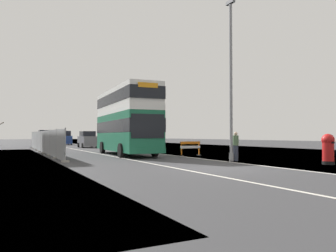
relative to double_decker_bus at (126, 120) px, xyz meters
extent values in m
cube|color=#38383A|center=(0.27, -12.40, -2.81)|extent=(140.00, 280.00, 0.10)
cube|color=#B2AFA8|center=(2.98, -12.40, -2.77)|extent=(0.24, 196.00, 0.01)
cube|color=silver|center=(-1.52, -12.40, -2.77)|extent=(0.16, 168.00, 0.01)
cube|color=#196042|center=(0.00, 0.01, -0.97)|extent=(3.13, 10.65, 2.89)
cube|color=silver|center=(0.00, 0.01, 0.67)|extent=(3.13, 10.65, 0.40)
cube|color=silver|center=(0.00, 0.01, 1.65)|extent=(3.09, 10.55, 1.56)
cube|color=black|center=(0.00, 0.01, -0.54)|extent=(3.16, 10.76, 0.92)
cube|color=black|center=(0.00, 0.01, 1.65)|extent=(3.14, 10.71, 0.86)
cube|color=black|center=(-0.32, -5.26, -0.61)|extent=(2.29, 0.20, 1.59)
cube|color=orange|center=(-0.32, -5.26, 2.08)|extent=(1.37, 0.14, 0.32)
cube|color=#196042|center=(0.00, 0.01, -2.23)|extent=(3.16, 10.76, 0.36)
cylinder|color=black|center=(-1.44, -3.17, -2.26)|extent=(0.36, 1.02, 1.00)
cylinder|color=black|center=(1.05, -3.32, -2.26)|extent=(0.36, 1.02, 1.00)
cylinder|color=black|center=(-1.07, 2.97, -2.26)|extent=(0.36, 1.02, 1.00)
cylinder|color=black|center=(1.42, 2.82, -2.26)|extent=(0.36, 1.02, 1.00)
cylinder|color=gray|center=(3.41, -9.19, 1.98)|extent=(0.18, 0.18, 9.48)
cube|color=slate|center=(3.41, -9.19, 6.84)|extent=(0.20, 0.70, 0.20)
cylinder|color=gray|center=(3.41, -9.19, -2.51)|extent=(0.29, 0.29, 0.50)
cylinder|color=black|center=(6.67, -13.25, -2.67)|extent=(0.64, 0.64, 0.18)
cylinder|color=red|center=(6.67, -13.25, -2.02)|extent=(0.59, 0.59, 1.12)
sphere|color=red|center=(6.67, -13.25, -1.46)|extent=(0.66, 0.66, 0.66)
cube|color=black|center=(6.67, -13.55, -1.60)|extent=(0.22, 0.03, 0.07)
cube|color=orange|center=(3.90, -3.53, -1.78)|extent=(1.70, 0.11, 0.20)
cube|color=white|center=(3.90, -3.53, -2.10)|extent=(1.70, 0.11, 0.20)
cube|color=orange|center=(3.13, -3.52, -2.27)|extent=(0.07, 0.07, 0.99)
cube|color=black|center=(3.13, -3.52, -2.72)|extent=(0.15, 0.44, 0.08)
cube|color=orange|center=(4.66, -3.55, -2.27)|extent=(0.07, 0.07, 0.99)
cube|color=black|center=(4.66, -3.55, -2.72)|extent=(0.15, 0.44, 0.08)
cube|color=#A8AAAD|center=(-5.60, -3.89, -1.77)|extent=(0.04, 3.26, 1.89)
cube|color=#A8AAAD|center=(-5.60, -0.49, -1.77)|extent=(0.04, 3.26, 1.89)
cube|color=#A8AAAD|center=(-5.60, 2.91, -1.77)|extent=(0.04, 3.26, 1.89)
cube|color=#A8AAAD|center=(-5.60, 6.31, -1.77)|extent=(0.04, 3.26, 1.89)
cube|color=#A8AAAD|center=(-5.60, 9.71, -1.77)|extent=(0.04, 3.26, 1.89)
cube|color=#A8AAAD|center=(-5.60, 13.11, -1.77)|extent=(0.04, 3.26, 1.89)
cube|color=#A8AAAD|center=(-5.60, 16.51, -1.77)|extent=(0.04, 3.26, 1.89)
cylinder|color=#939699|center=(-5.60, -5.59, -1.77)|extent=(0.06, 0.06, 1.99)
cube|color=gray|center=(-5.60, -5.59, -2.70)|extent=(0.44, 0.20, 0.12)
cylinder|color=#939699|center=(-5.60, -2.19, -1.77)|extent=(0.06, 0.06, 1.99)
cube|color=gray|center=(-5.60, -2.19, -2.70)|extent=(0.44, 0.20, 0.12)
cylinder|color=#939699|center=(-5.60, 1.21, -1.77)|extent=(0.06, 0.06, 1.99)
cube|color=gray|center=(-5.60, 1.21, -2.70)|extent=(0.44, 0.20, 0.12)
cylinder|color=#939699|center=(-5.60, 4.61, -1.77)|extent=(0.06, 0.06, 1.99)
cube|color=gray|center=(-5.60, 4.61, -2.70)|extent=(0.44, 0.20, 0.12)
cylinder|color=#939699|center=(-5.60, 8.01, -1.77)|extent=(0.06, 0.06, 1.99)
cube|color=gray|center=(-5.60, 8.01, -2.70)|extent=(0.44, 0.20, 0.12)
cylinder|color=#939699|center=(-5.60, 11.41, -1.77)|extent=(0.06, 0.06, 1.99)
cube|color=gray|center=(-5.60, 11.41, -2.70)|extent=(0.44, 0.20, 0.12)
cylinder|color=#939699|center=(-5.60, 14.81, -1.77)|extent=(0.06, 0.06, 1.99)
cube|color=gray|center=(-5.60, 14.81, -2.70)|extent=(0.44, 0.20, 0.12)
cylinder|color=#939699|center=(-5.60, 18.21, -1.77)|extent=(0.06, 0.06, 1.99)
cube|color=gray|center=(-5.60, 18.21, -2.70)|extent=(0.44, 0.20, 0.12)
cube|color=slate|center=(0.96, 17.52, -1.95)|extent=(1.73, 4.03, 1.26)
cube|color=black|center=(0.96, 17.52, -1.00)|extent=(1.60, 2.22, 0.65)
cylinder|color=black|center=(1.83, 18.77, -2.46)|extent=(0.20, 0.60, 0.60)
cylinder|color=black|center=(0.10, 18.77, -2.46)|extent=(0.20, 0.60, 0.60)
cylinder|color=black|center=(1.83, 16.27, -2.46)|extent=(0.20, 0.60, 0.60)
cylinder|color=black|center=(0.10, 16.27, -2.46)|extent=(0.20, 0.60, 0.60)
cube|color=navy|center=(-3.24, 25.83, -1.90)|extent=(1.87, 3.86, 1.36)
cube|color=black|center=(-3.24, 25.83, -0.84)|extent=(1.72, 2.12, 0.78)
cylinder|color=black|center=(-2.30, 27.02, -2.46)|extent=(0.20, 0.60, 0.60)
cylinder|color=black|center=(-4.18, 27.02, -2.46)|extent=(0.20, 0.60, 0.60)
cylinder|color=black|center=(-2.30, 24.63, -2.46)|extent=(0.20, 0.60, 0.60)
cylinder|color=black|center=(-4.18, 24.63, -2.46)|extent=(0.20, 0.60, 0.60)
cube|color=navy|center=(0.51, 32.15, -1.93)|extent=(1.74, 4.53, 1.30)
cube|color=black|center=(0.51, 32.15, -0.87)|extent=(1.60, 2.49, 0.83)
cylinder|color=black|center=(1.38, 33.56, -2.46)|extent=(0.20, 0.60, 0.60)
cylinder|color=black|center=(-0.36, 33.56, -2.46)|extent=(0.20, 0.60, 0.60)
cylinder|color=black|center=(1.38, 30.75, -2.46)|extent=(0.20, 0.60, 0.60)
cylinder|color=black|center=(-0.36, 30.75, -2.46)|extent=(0.20, 0.60, 0.60)
cylinder|color=#2D3342|center=(3.72, -9.22, -2.29)|extent=(0.29, 0.29, 0.94)
cylinder|color=#51704C|center=(3.72, -9.22, -1.52)|extent=(0.34, 0.34, 0.60)
sphere|color=beige|center=(3.72, -9.22, -1.11)|extent=(0.22, 0.22, 0.22)
camera|label=1|loc=(-8.84, -25.23, -1.23)|focal=35.51mm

